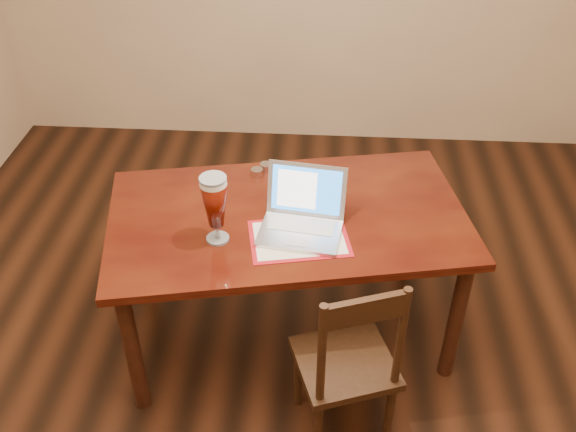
{
  "coord_description": "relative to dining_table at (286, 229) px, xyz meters",
  "views": [
    {
      "loc": [
        0.15,
        -2.0,
        2.58
      ],
      "look_at": [
        0.0,
        0.26,
        0.87
      ],
      "focal_mm": 40.0,
      "sensor_mm": 36.0,
      "label": 1
    }
  ],
  "objects": [
    {
      "name": "dining_table",
      "position": [
        0.0,
        0.0,
        0.0
      ],
      "size": [
        1.81,
        1.24,
        1.11
      ],
      "rotation": [
        0.0,
        0.0,
        0.2
      ],
      "color": "#4B190A",
      "rests_on": "ground"
    },
    {
      "name": "ground",
      "position": [
        0.02,
        -0.38,
        -0.7
      ],
      "size": [
        5.0,
        5.0,
        0.0
      ],
      "primitive_type": "plane",
      "color": "black",
      "rests_on": "ground"
    },
    {
      "name": "room_shell",
      "position": [
        0.02,
        -0.38,
        1.06
      ],
      "size": [
        4.51,
        5.01,
        2.71
      ],
      "color": "tan",
      "rests_on": "ground"
    },
    {
      "name": "dining_chair",
      "position": [
        0.31,
        -0.58,
        -0.25
      ],
      "size": [
        0.51,
        0.49,
        0.95
      ],
      "rotation": [
        0.0,
        0.0,
        0.33
      ],
      "color": "black",
      "rests_on": "ground"
    }
  ]
}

